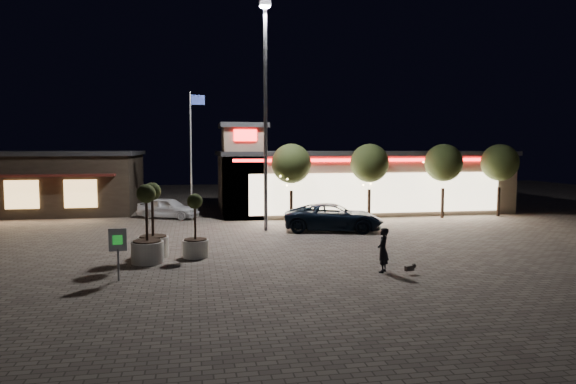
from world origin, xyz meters
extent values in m
plane|color=#72675C|center=(0.00, 0.00, 0.00)|extent=(90.00, 90.00, 0.00)
cube|color=gray|center=(10.00, 16.00, 2.00)|extent=(20.00, 8.00, 4.00)
cube|color=#262628|center=(10.00, 16.00, 4.15)|extent=(20.40, 8.40, 0.30)
cube|color=beige|center=(10.00, 11.95, 1.60)|extent=(17.00, 0.12, 2.60)
cube|color=red|center=(10.00, 11.92, 3.75)|extent=(19.00, 0.10, 0.18)
cube|color=gray|center=(1.30, 13.30, 2.90)|extent=(2.60, 2.60, 5.80)
cube|color=#262628|center=(1.30, 13.30, 5.95)|extent=(3.00, 3.00, 0.30)
cube|color=red|center=(1.30, 11.95, 5.30)|extent=(1.40, 0.10, 0.70)
cube|color=#382D23|center=(-14.00, 20.00, 2.00)|extent=(16.00, 10.00, 4.00)
cube|color=#262628|center=(-14.00, 20.00, 4.15)|extent=(16.40, 10.40, 0.30)
cube|color=#FFC672|center=(-12.50, 14.95, 1.60)|extent=(2.00, 0.12, 1.80)
cube|color=#FFC672|center=(-9.00, 14.95, 1.60)|extent=(2.00, 0.12, 1.80)
cylinder|color=gray|center=(2.00, 8.00, 6.00)|extent=(0.20, 0.20, 12.00)
cube|color=gray|center=(2.00, 8.00, 12.20)|extent=(0.60, 0.40, 0.35)
cube|color=white|center=(2.00, 8.00, 12.00)|extent=(0.45, 0.30, 0.08)
cylinder|color=white|center=(-2.00, 13.00, 4.00)|extent=(0.10, 0.10, 8.00)
cube|color=#293C98|center=(-1.55, 13.00, 7.50)|extent=(0.90, 0.04, 0.60)
cylinder|color=#332319|center=(4.00, 11.00, 0.96)|extent=(0.20, 0.20, 1.92)
sphere|color=#2D3819|center=(4.00, 11.00, 3.58)|extent=(2.42, 2.42, 2.42)
cylinder|color=#332319|center=(9.00, 11.00, 0.96)|extent=(0.20, 0.20, 1.92)
sphere|color=#2D3819|center=(9.00, 11.00, 3.58)|extent=(2.42, 2.42, 2.42)
cylinder|color=#332319|center=(14.00, 11.00, 0.96)|extent=(0.20, 0.20, 1.92)
sphere|color=#2D3819|center=(14.00, 11.00, 3.58)|extent=(2.42, 2.42, 2.42)
cylinder|color=#332319|center=(18.00, 11.00, 0.96)|extent=(0.20, 0.20, 1.92)
sphere|color=#2D3819|center=(18.00, 11.00, 3.58)|extent=(2.42, 2.42, 2.42)
imported|color=black|center=(5.63, 7.21, 0.75)|extent=(5.82, 3.80, 1.49)
imported|color=white|center=(-3.49, 14.00, 0.67)|extent=(4.26, 3.18, 1.35)
imported|color=black|center=(4.83, -2.25, 0.82)|extent=(0.66, 0.71, 1.64)
cube|color=#59514C|center=(5.66, -2.72, 0.22)|extent=(0.37, 0.22, 0.18)
sphere|color=#59514C|center=(5.85, -2.67, 0.29)|extent=(0.16, 0.16, 0.16)
cylinder|color=silver|center=(-3.57, 1.98, 0.42)|extent=(1.26, 1.26, 0.84)
cylinder|color=black|center=(-3.57, 1.98, 0.86)|extent=(1.09, 1.09, 0.06)
cylinder|color=#332319|center=(-3.57, 1.98, 1.84)|extent=(0.11, 0.11, 1.89)
sphere|color=#2D3819|center=(-3.57, 1.98, 2.73)|extent=(0.74, 0.74, 0.74)
cylinder|color=silver|center=(-3.71, 0.91, 0.42)|extent=(1.26, 1.26, 0.84)
cylinder|color=black|center=(-3.71, 0.91, 0.86)|extent=(1.09, 1.09, 0.06)
cylinder|color=#332319|center=(-3.71, 0.91, 1.84)|extent=(0.11, 0.11, 1.89)
sphere|color=#2D3819|center=(-3.71, 0.91, 2.73)|extent=(0.74, 0.74, 0.74)
cylinder|color=silver|center=(-1.85, 1.64, 0.36)|extent=(1.07, 1.07, 0.72)
cylinder|color=black|center=(-1.85, 1.64, 0.73)|extent=(0.93, 0.93, 0.05)
cylinder|color=#332319|center=(-1.85, 1.64, 1.57)|extent=(0.09, 0.09, 1.61)
sphere|color=#2D3819|center=(-1.85, 1.64, 2.33)|extent=(0.63, 0.63, 0.63)
cylinder|color=gray|center=(-4.45, -1.76, 0.55)|extent=(0.07, 0.07, 1.09)
cube|color=white|center=(-4.45, -1.76, 1.41)|extent=(0.59, 0.09, 0.77)
cube|color=green|center=(-4.45, -1.79, 1.41)|extent=(0.32, 0.04, 0.32)
camera|label=1|loc=(-1.92, -19.65, 4.49)|focal=32.00mm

